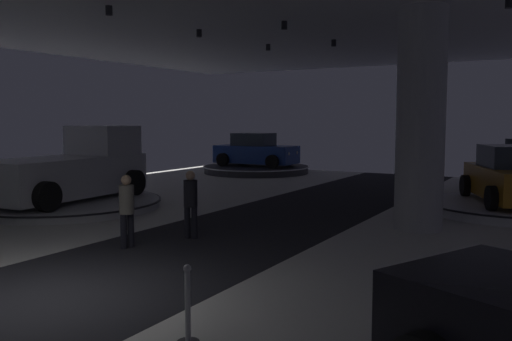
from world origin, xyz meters
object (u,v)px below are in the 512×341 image
display_platform_far_right (512,207)px  pickup_truck_mid_left (74,169)px  display_platform_mid_left (67,204)px  column_right (421,120)px  visitor_walking_near (191,200)px  display_platform_deep_left (256,169)px  display_car_deep_left (256,151)px  visitor_walking_far (127,206)px

display_platform_far_right → pickup_truck_mid_left: bearing=-155.0°
display_platform_far_right → display_platform_mid_left: (-12.17, -6.00, -0.02)m
column_right → visitor_walking_near: (-4.34, -3.72, -1.84)m
visitor_walking_near → column_right: bearing=40.6°
display_platform_deep_left → display_car_deep_left: (-0.03, -0.00, 0.93)m
display_platform_far_right → pickup_truck_mid_left: (-12.19, -5.68, 1.03)m
pickup_truck_mid_left → visitor_walking_far: bearing=-31.7°
display_platform_far_right → display_platform_mid_left: 13.57m
display_car_deep_left → display_platform_mid_left: 12.80m
display_platform_far_right → display_platform_mid_left: bearing=-153.7°
display_car_deep_left → visitor_walking_near: (6.52, -14.32, -0.22)m
display_platform_deep_left → visitor_walking_far: bearing=-69.6°
display_platform_deep_left → display_platform_mid_left: (0.49, -12.75, -0.06)m
display_platform_deep_left → display_car_deep_left: display_car_deep_left is taller
display_platform_far_right → visitor_walking_near: (-6.17, -7.58, 0.74)m
display_platform_mid_left → display_car_deep_left: bearing=92.4°
column_right → display_car_deep_left: size_ratio=1.28×
visitor_walking_near → visitor_walking_far: size_ratio=1.00×
pickup_truck_mid_left → column_right: bearing=10.0°
pickup_truck_mid_left → visitor_walking_far: size_ratio=3.41×
visitor_walking_near → display_platform_far_right: bearing=50.8°
display_platform_deep_left → visitor_walking_near: 15.74m
display_car_deep_left → pickup_truck_mid_left: bearing=-87.7°
display_platform_far_right → visitor_walking_far: bearing=-127.0°
column_right → pickup_truck_mid_left: column_right is taller
display_platform_far_right → visitor_walking_far: visitor_walking_far is taller
pickup_truck_mid_left → visitor_walking_near: pickup_truck_mid_left is taller
column_right → display_platform_mid_left: 10.87m
display_platform_mid_left → pickup_truck_mid_left: 1.09m
pickup_truck_mid_left → visitor_walking_near: 6.31m
visitor_walking_near → display_car_deep_left: bearing=114.5°
column_right → pickup_truck_mid_left: (-10.36, -1.83, -1.56)m
column_right → visitor_walking_far: (-4.96, -5.17, -1.84)m
column_right → visitor_walking_near: column_right is taller
visitor_walking_near → display_platform_mid_left: bearing=165.3°
display_platform_deep_left → pickup_truck_mid_left: pickup_truck_mid_left is taller
column_right → display_car_deep_left: bearing=135.7°
column_right → visitor_walking_near: 6.01m
display_platform_deep_left → visitor_walking_near: visitor_walking_near is taller
column_right → display_platform_mid_left: (-10.34, -2.15, -2.61)m
display_car_deep_left → display_platform_mid_left: display_car_deep_left is taller
display_platform_far_right → display_platform_mid_left: display_platform_far_right is taller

